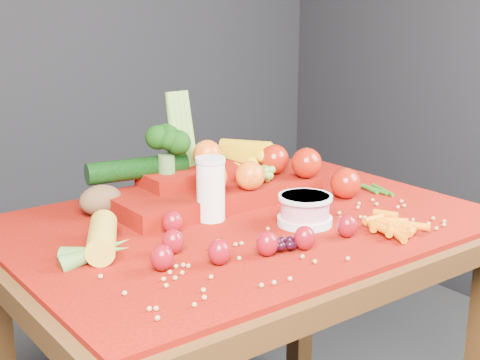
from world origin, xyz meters
TOP-DOWN VIEW (x-y plane):
  - table at (0.00, 0.00)m, footprint 1.10×0.80m
  - red_cloth at (0.00, 0.00)m, footprint 1.05×0.75m
  - milk_glass at (-0.06, 0.04)m, footprint 0.07×0.07m
  - yogurt_bowl at (0.09, -0.11)m, footprint 0.12×0.12m
  - strawberry_scatter at (-0.13, -0.15)m, footprint 0.44×0.28m
  - dark_grape_cluster at (-0.05, -0.20)m, footprint 0.06×0.05m
  - soybean_scatter at (0.00, -0.20)m, footprint 0.84×0.24m
  - corn_ear at (-0.37, -0.01)m, footprint 0.24×0.26m
  - potato at (-0.25, 0.23)m, footprint 0.10×0.08m
  - baby_carrot_pile at (0.21, -0.25)m, footprint 0.18×0.17m
  - green_bean_pile at (0.41, -0.01)m, footprint 0.14×0.12m
  - produce_mound at (0.04, 0.15)m, footprint 0.60×0.35m

SIDE VIEW (x-z plane):
  - table at x=0.00m, z-range 0.28..1.03m
  - red_cloth at x=0.00m, z-range 0.75..0.76m
  - soybean_scatter at x=0.00m, z-range 0.76..0.77m
  - green_bean_pile at x=0.41m, z-range 0.76..0.77m
  - dark_grape_cluster at x=-0.05m, z-range 0.76..0.79m
  - baby_carrot_pile at x=0.21m, z-range 0.76..0.79m
  - corn_ear at x=-0.37m, z-range 0.76..0.81m
  - strawberry_scatter at x=-0.13m, z-range 0.76..0.82m
  - potato at x=-0.25m, z-range 0.76..0.83m
  - yogurt_bowl at x=0.09m, z-range 0.76..0.83m
  - produce_mound at x=0.04m, z-range 0.69..0.95m
  - milk_glass at x=-0.06m, z-range 0.77..0.91m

